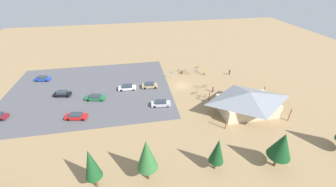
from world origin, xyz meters
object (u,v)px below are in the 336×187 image
Objects in this scene: pine_center at (91,164)px; car_red_inner_stall at (76,116)px; bicycle_orange_mid_cluster at (197,67)px; bicycle_red_yard_center at (188,73)px; pine_far_east at (147,155)px; bicycle_green_by_bin at (195,93)px; bicycle_purple_edge_south at (185,71)px; car_green_mid_lot at (95,97)px; bike_pavilion at (248,101)px; bicycle_white_near_sign at (206,97)px; car_white_back_corner at (127,87)px; bicycle_black_front_row at (204,86)px; bicycle_blue_yard_left at (197,71)px; bicycle_silver_yard_right at (196,87)px; pine_far_west at (282,145)px; car_tan_aisle_side at (150,85)px; car_black_near_entry at (62,94)px; bicycle_yellow_near_porch at (200,96)px; visitor_at_bikes at (204,72)px; pine_midwest at (217,151)px; car_blue_end_stall at (42,78)px; lot_sign at (171,74)px; trash_bin at (182,72)px; visitor_by_pavilion at (213,89)px; bicycle_teal_lone_west at (179,71)px.

car_red_inner_stall is at bearing -71.21° from pine_center.
pine_center is at bearing 54.33° from bicycle_orange_mid_cluster.
bicycle_orange_mid_cluster is 0.93× the size of bicycle_red_yard_center.
bicycle_green_by_bin is (-14.65, -23.46, -5.05)m from pine_far_east.
bicycle_purple_edge_south is (-0.93, -13.73, -0.00)m from bicycle_green_by_bin.
bike_pavilion is at bearing 161.94° from car_green_mid_lot.
car_white_back_corner is at bearing -21.99° from bicycle_white_near_sign.
car_green_mid_lot is at bearing -8.74° from bicycle_white_near_sign.
bicycle_black_front_row is at bearing -140.93° from bicycle_green_by_bin.
pine_center is 4.38× the size of bicycle_blue_yard_left.
pine_far_west is at bearing 100.56° from bicycle_silver_yard_right.
bike_pavilion is 25.78m from car_tan_aisle_side.
pine_far_west is 4.70× the size of bicycle_purple_edge_south.
bicycle_silver_yard_right is 35.42m from car_black_near_entry.
bicycle_yellow_near_porch is 29.70m from car_red_inner_stall.
bicycle_silver_yard_right is 0.82× the size of bicycle_white_near_sign.
bicycle_purple_edge_south is (8.63, -23.21, -2.51)m from bike_pavilion.
bike_pavilion is 8.57× the size of visitor_at_bikes.
bicycle_green_by_bin is (-3.57, -23.50, -3.73)m from pine_midwest.
bicycle_yellow_near_porch is 0.30× the size of car_blue_end_stall.
bicycle_red_yard_center is (-5.49, -1.57, -1.07)m from lot_sign.
pine_far_east is at bearing 72.78° from lot_sign.
pine_far_east is at bearing -3.68° from pine_far_west.
car_tan_aisle_side is (10.88, 6.94, 0.29)m from trash_bin.
lot_sign is 13.74m from visitor_by_pavilion.
lot_sign reaches higher than bicycle_white_near_sign.
lot_sign is at bearing -158.47° from car_green_mid_lot.
visitor_by_pavilion is (-9.34, 10.07, -0.49)m from lot_sign.
pine_center is 31.13m from car_black_near_entry.
bicycle_yellow_near_porch is at bearing 95.98° from bicycle_teal_lone_west.
car_blue_end_stall is at bearing -3.43° from bicycle_blue_yard_left.
car_blue_end_stall is at bearing -63.60° from pine_center.
car_tan_aisle_side is at bearing 33.69° from lot_sign.
visitor_at_bikes is (-2.62, -7.50, 0.53)m from bicycle_black_front_row.
pine_far_west is 5.33× the size of bicycle_silver_yard_right.
pine_far_west is 4.03× the size of visitor_by_pavilion.
car_green_mid_lot is (27.82, -4.28, 0.31)m from bicycle_white_near_sign.
bicycle_yellow_near_porch is 1.98m from bicycle_green_by_bin.
pine_center reaches higher than car_green_mid_lot.
bicycle_yellow_near_porch is at bearing -137.29° from pine_center.
bicycle_yellow_near_porch is at bearing 157.75° from car_white_back_corner.
bicycle_purple_edge_south is (-1.29, -1.18, -0.10)m from trash_bin.
car_red_inner_stall is (29.59, 19.11, 0.38)m from bicycle_purple_edge_south.
pine_center is 32.12m from bicycle_yellow_near_porch.
lot_sign reaches higher than bicycle_red_yard_center.
bicycle_teal_lone_west reaches higher than bicycle_red_yard_center.
trash_bin is 42.46m from pine_center.
visitor_at_bikes is (-4.94, 1.44, 0.57)m from bicycle_red_yard_center.
bike_pavilion is 3.41× the size of car_tan_aisle_side.
visitor_by_pavilion is (-1.53, 2.71, 0.53)m from bicycle_black_front_row.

